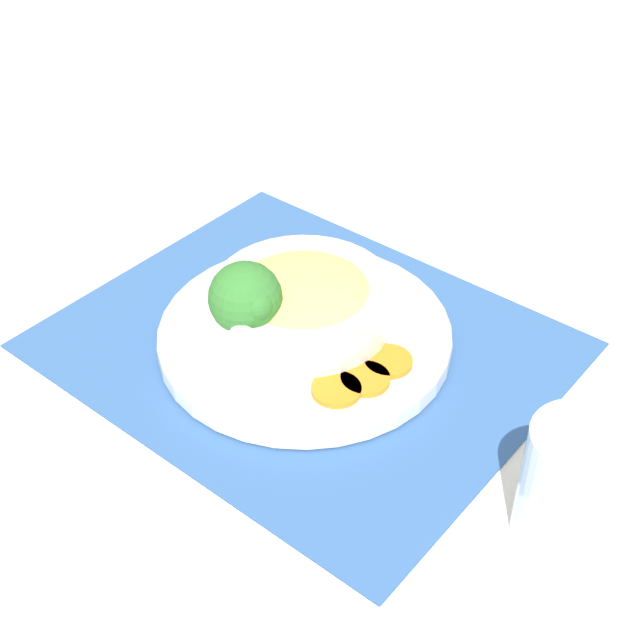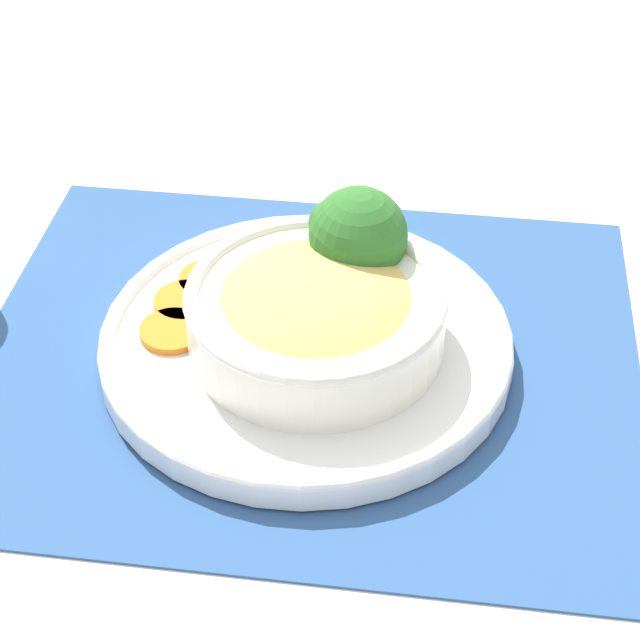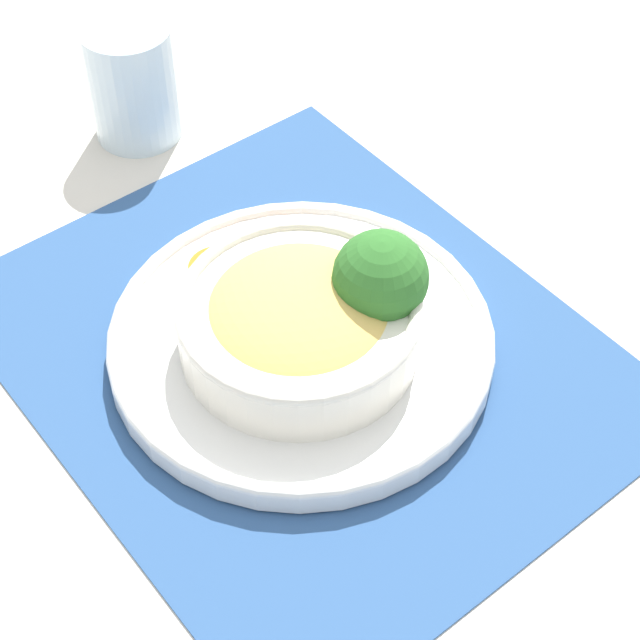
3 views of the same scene
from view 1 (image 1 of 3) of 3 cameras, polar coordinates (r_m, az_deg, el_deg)
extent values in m
plane|color=beige|center=(0.85, -0.96, -1.67)|extent=(4.00, 4.00, 0.00)
cube|color=#2D5184|center=(0.85, -0.96, -1.56)|extent=(0.49, 0.42, 0.00)
cylinder|color=white|center=(0.84, -0.97, -1.05)|extent=(0.28, 0.28, 0.02)
torus|color=white|center=(0.84, -0.98, -0.63)|extent=(0.28, 0.28, 0.01)
cylinder|color=silver|center=(0.84, -1.08, 0.93)|extent=(0.17, 0.17, 0.04)
torus|color=silver|center=(0.82, -1.10, 2.07)|extent=(0.17, 0.17, 0.01)
ellipsoid|color=#E0B75B|center=(0.83, -1.09, 1.49)|extent=(0.14, 0.14, 0.05)
cylinder|color=#759E51|center=(0.82, -4.66, -0.71)|extent=(0.02, 0.02, 0.03)
sphere|color=#2D6B28|center=(0.80, -4.80, 1.43)|extent=(0.07, 0.07, 0.07)
sphere|color=#2D6B28|center=(0.78, -4.09, 0.96)|extent=(0.03, 0.03, 0.03)
sphere|color=#2D6B28|center=(0.81, -5.50, 2.25)|extent=(0.03, 0.03, 0.03)
cylinder|color=orange|center=(0.77, 1.05, -4.47)|extent=(0.04, 0.04, 0.01)
cylinder|color=orange|center=(0.78, 2.92, -3.79)|extent=(0.04, 0.04, 0.01)
cylinder|color=orange|center=(0.80, 4.29, -2.77)|extent=(0.04, 0.04, 0.01)
cylinder|color=silver|center=(0.68, 15.83, -10.23)|extent=(0.08, 0.08, 0.11)
cylinder|color=silver|center=(0.70, 15.56, -11.26)|extent=(0.07, 0.07, 0.06)
camera|label=2|loc=(1.15, 16.11, 34.29)|focal=60.00mm
camera|label=3|loc=(1.15, -8.88, 40.58)|focal=60.00mm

